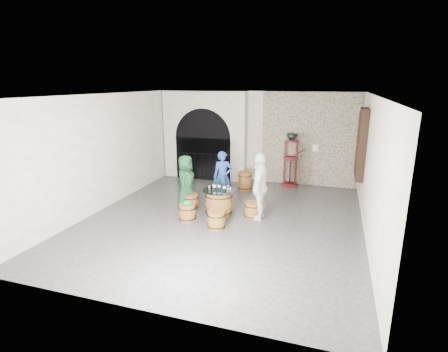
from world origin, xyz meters
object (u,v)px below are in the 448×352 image
(barrel_stool_near_right, at_px, (216,220))
(wine_bottle_right, at_px, (219,185))
(side_barrel, at_px, (245,181))
(corking_press, at_px, (291,156))
(barrel_stool_right, at_px, (253,210))
(barrel_stool_near_left, at_px, (187,212))
(barrel_table, at_px, (219,202))
(person_green, at_px, (186,182))
(person_white, at_px, (260,186))
(wine_bottle_center, at_px, (224,186))
(barrel_stool_left, at_px, (191,202))
(person_blue, at_px, (223,177))
(wine_bottle_left, at_px, (215,185))
(barrel_stool_far, at_px, (222,196))

(barrel_stool_near_right, bearing_deg, wine_bottle_right, 104.42)
(side_barrel, distance_m, corking_press, 1.84)
(barrel_stool_right, relative_size, corking_press, 0.25)
(barrel_stool_near_left, bearing_deg, barrel_table, 44.26)
(person_green, distance_m, person_white, 2.17)
(person_green, height_order, wine_bottle_center, person_green)
(barrel_stool_left, distance_m, person_blue, 1.24)
(barrel_stool_near_right, relative_size, person_blue, 0.30)
(barrel_table, relative_size, wine_bottle_center, 2.76)
(person_green, distance_m, person_blue, 1.19)
(barrel_stool_near_right, height_order, person_white, person_white)
(barrel_table, relative_size, corking_press, 0.49)
(wine_bottle_left, height_order, corking_press, corking_press)
(barrel_stool_far, height_order, person_green, person_green)
(barrel_stool_right, distance_m, person_white, 0.69)
(person_green, bearing_deg, barrel_stool_left, -109.53)
(barrel_stool_right, relative_size, wine_bottle_right, 1.40)
(person_white, relative_size, wine_bottle_center, 5.44)
(wine_bottle_center, height_order, corking_press, corking_press)
(barrel_stool_near_right, xyz_separation_m, person_green, (-1.29, 1.10, 0.55))
(barrel_stool_near_left, distance_m, corking_press, 4.60)
(barrel_stool_far, relative_size, wine_bottle_left, 1.40)
(person_green, height_order, person_blue, person_green)
(barrel_stool_near_right, relative_size, barrel_stool_near_left, 1.00)
(barrel_table, xyz_separation_m, side_barrel, (0.12, 2.34, -0.03))
(barrel_stool_left, height_order, person_green, person_green)
(barrel_stool_right, bearing_deg, barrel_stool_left, 176.08)
(barrel_stool_right, height_order, person_white, person_white)
(barrel_stool_right, xyz_separation_m, person_white, (0.18, 0.01, 0.67))
(side_barrel, bearing_deg, barrel_table, -92.83)
(wine_bottle_left, bearing_deg, wine_bottle_right, 12.94)
(barrel_table, bearing_deg, corking_press, 66.34)
(side_barrel, bearing_deg, barrel_stool_left, -115.30)
(wine_bottle_left, height_order, wine_bottle_right, same)
(barrel_stool_right, height_order, barrel_stool_near_right, same)
(person_white, distance_m, wine_bottle_left, 1.24)
(barrel_stool_right, bearing_deg, person_blue, 138.90)
(barrel_stool_far, height_order, barrel_stool_near_left, same)
(wine_bottle_center, bearing_deg, barrel_stool_far, 111.56)
(barrel_stool_far, xyz_separation_m, wine_bottle_right, (0.19, -0.85, 0.61))
(barrel_stool_near_right, distance_m, person_blue, 2.09)
(wine_bottle_center, bearing_deg, person_blue, 110.27)
(person_blue, xyz_separation_m, side_barrel, (0.36, 1.27, -0.45))
(wine_bottle_right, bearing_deg, barrel_table, -73.90)
(barrel_stool_left, xyz_separation_m, person_green, (-0.15, 0.03, 0.55))
(barrel_stool_far, xyz_separation_m, wine_bottle_left, (0.07, -0.88, 0.61))
(barrel_stool_near_left, bearing_deg, corking_press, 61.93)
(person_blue, height_order, side_barrel, person_blue)
(barrel_stool_near_left, bearing_deg, wine_bottle_center, 38.15)
(barrel_stool_near_right, bearing_deg, barrel_stool_left, 136.70)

